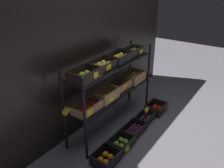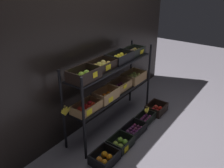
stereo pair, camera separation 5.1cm
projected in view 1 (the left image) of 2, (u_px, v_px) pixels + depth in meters
name	position (u px, v px, depth m)	size (l,w,h in m)	color
ground_plane	(112.00, 124.00, 3.43)	(10.00, 10.00, 0.00)	slate
storefront_wall	(90.00, 56.00, 3.21)	(3.90, 0.12, 1.93)	black
display_rack	(112.00, 79.00, 3.12)	(1.63, 0.36, 1.05)	black
crate_ground_orange	(106.00, 158.00, 2.73)	(0.31, 0.26, 0.13)	black
crate_ground_apple_green	(121.00, 143.00, 2.98)	(0.30, 0.26, 0.12)	black
crate_ground_plum	(134.00, 130.00, 3.23)	(0.38, 0.23, 0.11)	black
crate_ground_right_plum	(145.00, 119.00, 3.49)	(0.34, 0.20, 0.11)	black
crate_ground_apple_red	(156.00, 109.00, 3.72)	(0.33, 0.26, 0.14)	black
banana_bunch_loose	(146.00, 110.00, 3.47)	(0.13, 0.05, 0.13)	brown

